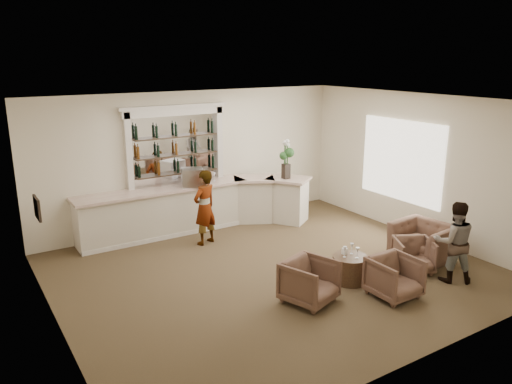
% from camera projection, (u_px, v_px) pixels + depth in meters
% --- Properties ---
extents(ground, '(8.00, 8.00, 0.00)m').
position_uv_depth(ground, '(274.00, 272.00, 9.79)').
color(ground, brown).
rests_on(ground, ground).
extents(room_shell, '(8.04, 7.02, 3.32)m').
position_uv_depth(room_shell, '(262.00, 148.00, 9.83)').
color(room_shell, beige).
rests_on(room_shell, ground).
extents(bar_counter, '(5.72, 1.80, 1.14)m').
position_uv_depth(bar_counter, '(198.00, 207.00, 12.00)').
color(bar_counter, beige).
rests_on(bar_counter, ground).
extents(back_bar_alcove, '(2.64, 0.25, 3.00)m').
position_uv_depth(back_bar_alcove, '(176.00, 146.00, 11.77)').
color(back_bar_alcove, white).
rests_on(back_bar_alcove, ground).
extents(cocktail_table, '(0.66, 0.66, 0.50)m').
position_uv_depth(cocktail_table, '(350.00, 269.00, 9.32)').
color(cocktail_table, '#4B3820').
rests_on(cocktail_table, ground).
extents(sommelier, '(0.72, 0.59, 1.69)m').
position_uv_depth(sommelier, '(205.00, 207.00, 11.05)').
color(sommelier, gray).
rests_on(sommelier, ground).
extents(guest, '(0.95, 0.92, 1.55)m').
position_uv_depth(guest, '(454.00, 242.00, 9.21)').
color(guest, gray).
rests_on(guest, ground).
extents(armchair_left, '(1.03, 1.05, 0.76)m').
position_uv_depth(armchair_left, '(310.00, 282.00, 8.50)').
color(armchair_left, brown).
rests_on(armchair_left, ground).
extents(armchair_center, '(0.78, 0.80, 0.73)m').
position_uv_depth(armchair_center, '(394.00, 277.00, 8.70)').
color(armchair_center, brown).
rests_on(armchair_center, ground).
extents(armchair_right, '(0.96, 0.97, 0.65)m').
position_uv_depth(armchair_right, '(414.00, 255.00, 9.76)').
color(armchair_right, brown).
rests_on(armchair_right, ground).
extents(armchair_far, '(1.12, 1.25, 0.74)m').
position_uv_depth(armchair_far, '(423.00, 241.00, 10.36)').
color(armchair_far, brown).
rests_on(armchair_far, ground).
extents(espresso_machine, '(0.60, 0.55, 0.43)m').
position_uv_depth(espresso_machine, '(192.00, 177.00, 11.62)').
color(espresso_machine, silver).
rests_on(espresso_machine, bar_counter).
extents(flower_vase, '(0.26, 0.26, 0.98)m').
position_uv_depth(flower_vase, '(286.00, 157.00, 12.27)').
color(flower_vase, black).
rests_on(flower_vase, bar_counter).
extents(wine_glass_bar_left, '(0.07, 0.07, 0.21)m').
position_uv_depth(wine_glass_bar_left, '(209.00, 178.00, 12.03)').
color(wine_glass_bar_left, white).
rests_on(wine_glass_bar_left, bar_counter).
extents(wine_glass_bar_right, '(0.07, 0.07, 0.21)m').
position_uv_depth(wine_glass_bar_right, '(214.00, 177.00, 12.15)').
color(wine_glass_bar_right, white).
rests_on(wine_glass_bar_right, bar_counter).
extents(wine_glass_tbl_a, '(0.07, 0.07, 0.21)m').
position_uv_depth(wine_glass_tbl_a, '(345.00, 252.00, 9.19)').
color(wine_glass_tbl_a, white).
rests_on(wine_glass_tbl_a, cocktail_table).
extents(wine_glass_tbl_b, '(0.07, 0.07, 0.21)m').
position_uv_depth(wine_glass_tbl_b, '(352.00, 249.00, 9.34)').
color(wine_glass_tbl_b, white).
rests_on(wine_glass_tbl_b, cocktail_table).
extents(wine_glass_tbl_c, '(0.07, 0.07, 0.21)m').
position_uv_depth(wine_glass_tbl_c, '(357.00, 253.00, 9.14)').
color(wine_glass_tbl_c, white).
rests_on(wine_glass_tbl_c, cocktail_table).
extents(napkin_holder, '(0.08, 0.08, 0.12)m').
position_uv_depth(napkin_holder, '(345.00, 251.00, 9.34)').
color(napkin_holder, white).
rests_on(napkin_holder, cocktail_table).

